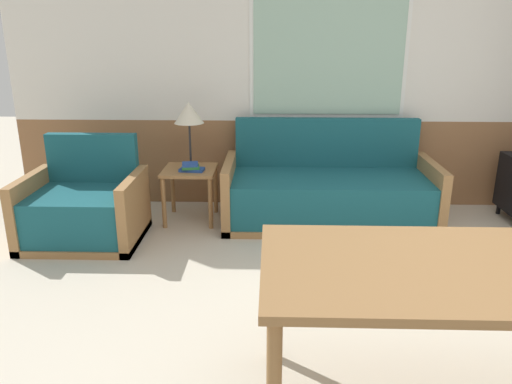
{
  "coord_description": "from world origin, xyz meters",
  "views": [
    {
      "loc": [
        -1.0,
        -2.37,
        1.72
      ],
      "look_at": [
        -1.11,
        1.13,
        0.59
      ],
      "focal_mm": 35.0,
      "sensor_mm": 36.0,
      "label": 1
    }
  ],
  "objects_px": {
    "armchair": "(85,210)",
    "couch": "(328,193)",
    "table_lamp": "(189,114)",
    "side_table": "(190,178)",
    "dining_table": "(461,280)"
  },
  "relations": [
    {
      "from": "armchair",
      "to": "side_table",
      "type": "xyz_separation_m",
      "value": [
        0.83,
        0.5,
        0.15
      ]
    },
    {
      "from": "table_lamp",
      "to": "couch",
      "type": "bearing_deg",
      "value": -3.68
    },
    {
      "from": "armchair",
      "to": "table_lamp",
      "type": "height_order",
      "value": "table_lamp"
    },
    {
      "from": "armchair",
      "to": "side_table",
      "type": "bearing_deg",
      "value": 19.59
    },
    {
      "from": "armchair",
      "to": "table_lamp",
      "type": "relative_size",
      "value": 1.58
    },
    {
      "from": "armchair",
      "to": "side_table",
      "type": "height_order",
      "value": "armchair"
    },
    {
      "from": "side_table",
      "to": "couch",
      "type": "bearing_deg",
      "value": 0.07
    },
    {
      "from": "side_table",
      "to": "armchair",
      "type": "bearing_deg",
      "value": -148.74
    },
    {
      "from": "armchair",
      "to": "side_table",
      "type": "distance_m",
      "value": 0.98
    },
    {
      "from": "couch",
      "to": "table_lamp",
      "type": "bearing_deg",
      "value": 176.32
    },
    {
      "from": "dining_table",
      "to": "armchair",
      "type": "bearing_deg",
      "value": 140.83
    },
    {
      "from": "side_table",
      "to": "table_lamp",
      "type": "xyz_separation_m",
      "value": [
        0.0,
        0.08,
        0.59
      ]
    },
    {
      "from": "side_table",
      "to": "table_lamp",
      "type": "height_order",
      "value": "table_lamp"
    },
    {
      "from": "armchair",
      "to": "couch",
      "type": "bearing_deg",
      "value": 1.7
    },
    {
      "from": "couch",
      "to": "armchair",
      "type": "xyz_separation_m",
      "value": [
        -2.13,
        -0.51,
        -0.01
      ]
    }
  ]
}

